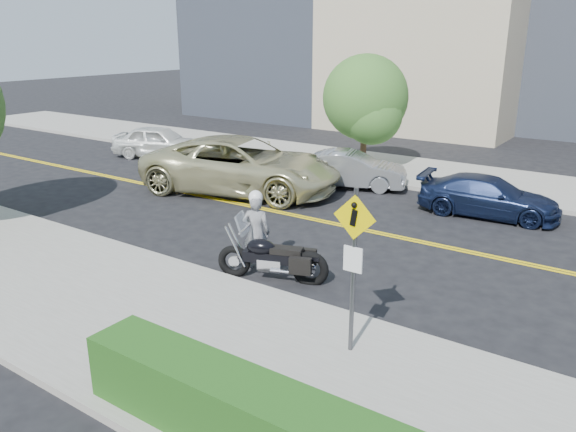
% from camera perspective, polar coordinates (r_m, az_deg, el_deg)
% --- Properties ---
extents(ground_plane, '(120.00, 120.00, 0.00)m').
position_cam_1_polar(ground_plane, '(17.34, 4.02, -0.64)').
color(ground_plane, black).
rests_on(ground_plane, ground).
extents(sidewalk_near, '(60.00, 5.00, 0.15)m').
position_cam_1_polar(sidewalk_near, '(11.96, -14.87, -9.79)').
color(sidewalk_near, '#9E9B91').
rests_on(sidewalk_near, ground_plane).
extents(sidewalk_far, '(60.00, 5.00, 0.15)m').
position_cam_1_polar(sidewalk_far, '(23.86, 13.26, 4.30)').
color(sidewalk_far, '#9E9B91').
rests_on(sidewalk_far, ground_plane).
extents(pedestrian_sign, '(0.78, 0.08, 3.00)m').
position_cam_1_polar(pedestrian_sign, '(9.57, 6.67, -4.03)').
color(pedestrian_sign, '#4C4C51').
rests_on(pedestrian_sign, sidewalk_near).
extents(motorcyclist, '(0.80, 0.68, 2.00)m').
position_cam_1_polar(motorcyclist, '(13.64, -3.24, -1.45)').
color(motorcyclist, silver).
rests_on(motorcyclist, ground).
extents(motorcycle, '(2.70, 1.63, 1.58)m').
position_cam_1_polar(motorcycle, '(13.06, -1.58, -3.30)').
color(motorcycle, black).
rests_on(motorcycle, ground).
extents(suv, '(7.78, 4.98, 2.00)m').
position_cam_1_polar(suv, '(20.47, -4.73, 5.15)').
color(suv, '#C5C090').
rests_on(suv, ground).
extents(parked_car_white, '(4.69, 3.21, 1.48)m').
position_cam_1_polar(parked_car_white, '(27.10, -12.92, 7.37)').
color(parked_car_white, white).
rests_on(parked_car_white, ground).
extents(parked_car_silver, '(4.42, 2.77, 1.38)m').
position_cam_1_polar(parked_car_silver, '(21.25, 6.32, 4.72)').
color(parked_car_silver, gray).
rests_on(parked_car_silver, ground).
extents(parked_car_blue, '(4.49, 2.18, 1.26)m').
position_cam_1_polar(parked_car_blue, '(18.88, 19.69, 1.88)').
color(parked_car_blue, '#162244').
rests_on(parked_car_blue, ground).
extents(tree_far_a, '(3.52, 3.52, 4.80)m').
position_cam_1_polar(tree_far_a, '(23.79, 7.87, 11.83)').
color(tree_far_a, '#382619').
rests_on(tree_far_a, ground).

